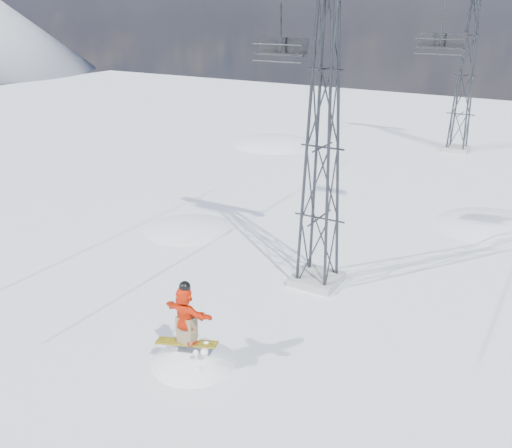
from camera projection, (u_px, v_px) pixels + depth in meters
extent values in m
plane|color=white|center=(177.00, 384.00, 16.64)|extent=(120.00, 120.00, 0.00)
sphere|color=white|center=(195.00, 361.00, 30.75)|extent=(16.00, 16.00, 16.00)
sphere|color=white|center=(470.00, 385.00, 31.74)|extent=(20.00, 20.00, 20.00)
sphere|color=white|center=(273.00, 264.00, 48.58)|extent=(22.00, 22.00, 22.00)
cube|color=#999999|center=(317.00, 279.00, 22.64)|extent=(1.80, 1.80, 0.30)
cube|color=#999999|center=(456.00, 149.00, 42.74)|extent=(1.80, 1.80, 0.30)
sphere|color=white|center=(196.00, 408.00, 18.29)|extent=(4.40, 4.40, 4.40)
cube|color=gold|center=(187.00, 343.00, 17.09)|extent=(1.94, 0.88, 0.20)
imported|color=#F7320B|center=(185.00, 315.00, 16.75)|extent=(1.75, 0.67, 1.86)
cube|color=#7A694B|center=(186.00, 330.00, 16.93)|extent=(0.55, 0.43, 0.85)
sphere|color=black|center=(184.00, 287.00, 16.42)|extent=(0.35, 0.35, 0.35)
cylinder|color=black|center=(281.00, 22.00, 20.81)|extent=(0.08, 0.08, 2.24)
cube|color=black|center=(280.00, 54.00, 21.22)|extent=(2.04, 0.46, 0.08)
cube|color=black|center=(283.00, 45.00, 21.29)|extent=(2.04, 0.06, 0.56)
cylinder|color=black|center=(277.00, 62.00, 21.11)|extent=(2.04, 0.06, 0.06)
cylinder|color=black|center=(277.00, 45.00, 20.84)|extent=(2.04, 0.05, 0.05)
cylinder|color=black|center=(443.00, 20.00, 23.59)|extent=(0.08, 0.08, 2.23)
cube|color=black|center=(440.00, 48.00, 23.99)|extent=(2.02, 0.46, 0.08)
cube|color=black|center=(442.00, 40.00, 24.06)|extent=(2.02, 0.06, 0.56)
cylinder|color=black|center=(438.00, 54.00, 23.88)|extent=(2.02, 0.06, 0.06)
cylinder|color=black|center=(439.00, 39.00, 23.62)|extent=(2.02, 0.05, 0.05)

